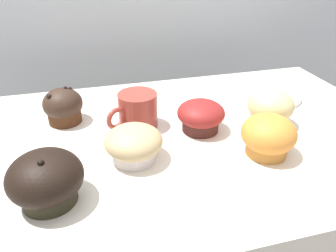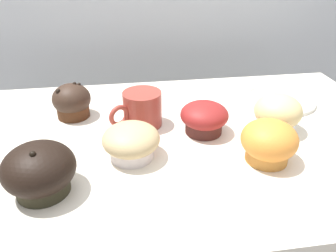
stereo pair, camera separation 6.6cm
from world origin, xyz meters
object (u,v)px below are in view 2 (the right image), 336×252
Objects in this scene: muffin_front_right at (131,142)px; muffin_back_right at (277,114)px; muffin_front_left at (269,142)px; muffin_back_center at (40,171)px; muffin_back_left at (72,102)px; serving_plate at (280,100)px; muffin_front_center at (204,118)px; coffee_cup at (142,108)px.

muffin_back_right is at bearing 10.22° from muffin_front_right.
muffin_front_left is 0.89× the size of muffin_back_center.
muffin_back_left reaches higher than serving_plate.
muffin_front_center is 0.88× the size of muffin_back_center.
muffin_front_left is 0.29m from serving_plate.
serving_plate is (0.37, 0.07, -0.04)m from coffee_cup.
muffin_back_center is (-0.32, -0.15, 0.01)m from muffin_front_center.
serving_plate is (0.40, 0.20, -0.03)m from muffin_front_right.
muffin_back_center is (-0.02, -0.27, 0.00)m from muffin_back_left.
muffin_front_right is 0.61× the size of serving_plate.
muffin_back_right is at bearing 58.17° from muffin_front_left.
muffin_back_right is 0.13m from muffin_front_left.
muffin_front_center is at bearing -152.38° from serving_plate.
coffee_cup is (-0.29, 0.07, 0.00)m from muffin_back_right.
muffin_back_left reaches higher than muffin_front_left.
muffin_front_left is at bearing -121.83° from muffin_back_right.
muffin_front_center is 0.16m from muffin_back_right.
serving_plate is at bearing 59.95° from muffin_front_left.
muffin_back_right is 0.93× the size of muffin_front_right.
muffin_front_center is 0.32m from muffin_back_left.
muffin_back_center is 0.28m from coffee_cup.
muffin_back_left reaches higher than muffin_front_center.
muffin_front_center is 1.18× the size of muffin_back_left.
muffin_back_right is (0.45, -0.13, 0.00)m from muffin_back_left.
muffin_back_center reaches higher than serving_plate.
muffin_back_center is 1.00× the size of coffee_cup.
muffin_front_left is at bearing -10.63° from muffin_front_right.
muffin_back_center reaches higher than coffee_cup.
serving_plate is at bearing 10.92° from coffee_cup.
muffin_front_left reaches higher than muffin_front_center.
muffin_front_left is 0.26m from muffin_front_right.
muffin_back_center is (-0.41, -0.03, 0.00)m from muffin_front_left.
coffee_cup reaches higher than muffin_front_right.
muffin_back_center is at bearing -152.45° from muffin_front_right.
muffin_front_right is at bearing -169.78° from muffin_back_right.
muffin_back_right is 0.86× the size of coffee_cup.
muffin_front_right is at bearing 27.55° from muffin_back_center.
muffin_front_right is 0.93× the size of muffin_back_center.
muffin_back_left is at bearing 157.92° from muffin_front_center.
muffin_front_center is 0.14m from coffee_cup.
coffee_cup reaches higher than muffin_front_center.
coffee_cup is at bearing 142.39° from muffin_front_left.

